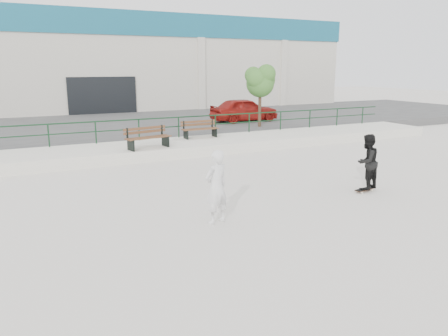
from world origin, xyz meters
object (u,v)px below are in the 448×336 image
tree (261,80)px  skateboard (365,189)px  bench_left (148,138)px  red_car (244,110)px  bench_right (200,129)px  standing_skater (367,162)px  seated_skater (216,187)px

tree → skateboard: (-3.16, -11.77, -3.10)m
bench_left → red_car: red_car is taller
bench_right → red_car: bearing=42.5°
bench_right → standing_skater: standing_skater is taller
bench_right → standing_skater: size_ratio=1.04×
bench_right → seated_skater: bearing=-111.5°
bench_left → red_car: (8.29, 6.42, 0.29)m
tree → red_car: bearing=81.8°
red_car → seated_skater: (-9.03, -14.78, -0.30)m
skateboard → red_car: bearing=66.5°
bench_left → seated_skater: 8.39m
tree → skateboard: tree is taller
bench_left → standing_skater: (4.76, -7.91, 0.02)m
bench_left → seated_skater: seated_skater is taller
bench_left → skateboard: (4.76, -7.91, -0.88)m
tree → seated_skater: tree is taller
red_car → skateboard: (-3.53, -14.33, -1.17)m
skateboard → seated_skater: bearing=175.1°
bench_left → red_car: bearing=25.8°
red_car → standing_skater: (-3.53, -14.33, -0.27)m
skateboard → standing_skater: (0.00, 0.00, 0.91)m
bench_left → seated_skater: bearing=-107.1°
bench_right → skateboard: 9.73m
bench_right → red_car: (5.15, 4.77, 0.33)m
standing_skater → seated_skater: (-5.50, -0.45, -0.03)m
red_car → standing_skater: red_car is taller
tree → seated_skater: bearing=-125.3°
bench_right → skateboard: size_ratio=2.30×
bench_left → standing_skater: size_ratio=1.17×
skateboard → standing_skater: size_ratio=0.45×
skateboard → tree: bearing=65.3°
bench_left → skateboard: 9.27m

